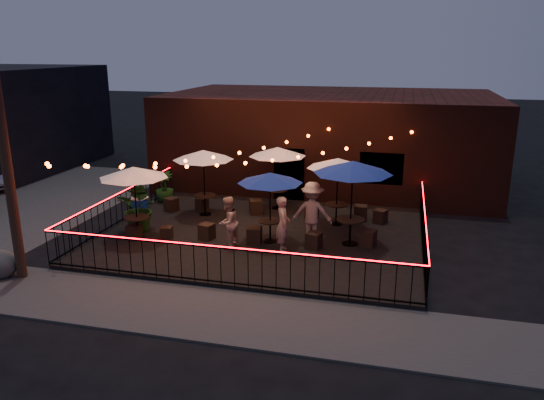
{
  "coord_description": "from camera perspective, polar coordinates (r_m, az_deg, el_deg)",
  "views": [
    {
      "loc": [
        4.24,
        -13.61,
        5.93
      ],
      "look_at": [
        0.16,
        2.66,
        1.09
      ],
      "focal_mm": 35.0,
      "sensor_mm": 36.0,
      "label": 1
    }
  ],
  "objects": [
    {
      "name": "bistro_chair_1",
      "position": [
        16.88,
        -11.27,
        -3.52
      ],
      "size": [
        0.4,
        0.4,
        0.41
      ],
      "primitive_type": "cube",
      "rotation": [
        0.0,
        0.0,
        3.33
      ],
      "color": "black",
      "rests_on": "patio"
    },
    {
      "name": "bistro_chair_6",
      "position": [
        19.07,
        -1.76,
        -0.74
      ],
      "size": [
        0.58,
        0.58,
        0.52
      ],
      "primitive_type": "cube",
      "rotation": [
        0.0,
        0.0,
        0.44
      ],
      "color": "black",
      "rests_on": "patio"
    },
    {
      "name": "ground",
      "position": [
        15.44,
        -2.99,
        -6.51
      ],
      "size": [
        110.0,
        110.0,
        0.0
      ],
      "primitive_type": "plane",
      "color": "black",
      "rests_on": "ground"
    },
    {
      "name": "cafe_table_1",
      "position": [
        18.66,
        -7.41,
        4.73
      ],
      "size": [
        2.74,
        2.74,
        2.35
      ],
      "rotation": [
        0.0,
        0.0,
        0.35
      ],
      "color": "black",
      "rests_on": "patio"
    },
    {
      "name": "potted_shrub_b",
      "position": [
        18.99,
        -14.26,
        -0.12
      ],
      "size": [
        0.71,
        0.58,
        1.27
      ],
      "primitive_type": "imported",
      "rotation": [
        0.0,
        0.0,
        -0.02
      ],
      "color": "#0B340C",
      "rests_on": "patio"
    },
    {
      "name": "fence_left",
      "position": [
        18.89,
        -15.86,
        -0.72
      ],
      "size": [
        0.04,
        8.0,
        1.04
      ],
      "rotation": [
        0.0,
        0.0,
        1.57
      ],
      "color": "black",
      "rests_on": "patio"
    },
    {
      "name": "bistro_chair_10",
      "position": [
        18.65,
        9.5,
        -1.36
      ],
      "size": [
        0.44,
        0.44,
        0.51
      ],
      "primitive_type": "cube",
      "rotation": [
        0.0,
        0.0,
        0.01
      ],
      "color": "black",
      "rests_on": "patio"
    },
    {
      "name": "patron_a",
      "position": [
        15.42,
        1.18,
        -2.61
      ],
      "size": [
        0.54,
        0.69,
        1.67
      ],
      "primitive_type": "imported",
      "rotation": [
        0.0,
        0.0,
        1.84
      ],
      "color": "#D39E88",
      "rests_on": "patio"
    },
    {
      "name": "cafe_table_3",
      "position": [
        19.28,
        0.6,
        5.12
      ],
      "size": [
        2.7,
        2.7,
        2.31
      ],
      "rotation": [
        0.0,
        0.0,
        0.36
      ],
      "color": "black",
      "rests_on": "patio"
    },
    {
      "name": "cafe_table_4",
      "position": [
        15.73,
        8.69,
        3.38
      ],
      "size": [
        2.41,
        2.41,
        2.59
      ],
      "rotation": [
        0.0,
        0.0,
        0.02
      ],
      "color": "black",
      "rests_on": "patio"
    },
    {
      "name": "cafe_table_5",
      "position": [
        17.59,
        7.11,
        3.85
      ],
      "size": [
        2.56,
        2.56,
        2.28
      ],
      "rotation": [
        0.0,
        0.0,
        0.28
      ],
      "color": "black",
      "rests_on": "patio"
    },
    {
      "name": "bistro_chair_4",
      "position": [
        16.72,
        -7.03,
        -3.37
      ],
      "size": [
        0.5,
        0.5,
        0.48
      ],
      "primitive_type": "cube",
      "rotation": [
        0.0,
        0.0,
        -0.26
      ],
      "color": "black",
      "rests_on": "patio"
    },
    {
      "name": "fence_front",
      "position": [
        13.43,
        -5.53,
        -7.07
      ],
      "size": [
        10.0,
        0.04,
        1.04
      ],
      "color": "black",
      "rests_on": "patio"
    },
    {
      "name": "patron_b",
      "position": [
        15.76,
        -4.76,
        -2.43
      ],
      "size": [
        0.79,
        0.9,
        1.57
      ],
      "primitive_type": "imported",
      "rotation": [
        0.0,
        0.0,
        -1.87
      ],
      "color": "tan",
      "rests_on": "patio"
    },
    {
      "name": "cafe_table_2",
      "position": [
        15.85,
        -0.2,
        2.29
      ],
      "size": [
        2.48,
        2.48,
        2.19
      ],
      "rotation": [
        0.0,
        0.0,
        0.3
      ],
      "color": "black",
      "rests_on": "patio"
    },
    {
      "name": "patio",
      "position": [
        17.2,
        -1.04,
        -3.8
      ],
      "size": [
        10.0,
        8.0,
        0.15
      ],
      "primitive_type": "cube",
      "color": "black",
      "rests_on": "ground"
    },
    {
      "name": "patron_c",
      "position": [
        16.14,
        4.34,
        -1.35
      ],
      "size": [
        1.25,
        0.74,
        1.91
      ],
      "primitive_type": "imported",
      "rotation": [
        0.0,
        0.0,
        3.17
      ],
      "color": "tan",
      "rests_on": "patio"
    },
    {
      "name": "cooler",
      "position": [
        18.99,
        -13.98,
        -0.88
      ],
      "size": [
        0.7,
        0.62,
        0.77
      ],
      "rotation": [
        0.0,
        0.0,
        0.42
      ],
      "color": "#113AC0",
      "rests_on": "patio"
    },
    {
      "name": "bistro_chair_8",
      "position": [
        15.88,
        4.53,
        -4.37
      ],
      "size": [
        0.5,
        0.5,
        0.48
      ],
      "primitive_type": "cube",
      "rotation": [
        0.0,
        0.0,
        -0.26
      ],
      "color": "black",
      "rests_on": "patio"
    },
    {
      "name": "festoon_lights",
      "position": [
        16.54,
        -4.74,
        4.14
      ],
      "size": [
        10.02,
        8.72,
        1.32
      ],
      "color": "#E9400B",
      "rests_on": "ground"
    },
    {
      "name": "bistro_chair_11",
      "position": [
        18.46,
        11.58,
        -1.73
      ],
      "size": [
        0.51,
        0.51,
        0.46
      ],
      "primitive_type": "cube",
      "rotation": [
        0.0,
        0.0,
        2.74
      ],
      "color": "black",
      "rests_on": "patio"
    },
    {
      "name": "bistro_chair_2",
      "position": [
        19.74,
        -10.78,
        -0.48
      ],
      "size": [
        0.54,
        0.54,
        0.49
      ],
      "primitive_type": "cube",
      "rotation": [
        0.0,
        0.0,
        -0.42
      ],
      "color": "black",
      "rests_on": "patio"
    },
    {
      "name": "cafe_table_0",
      "position": [
        16.6,
        -14.67,
        2.8
      ],
      "size": [
        2.52,
        2.52,
        2.31
      ],
      "rotation": [
        0.0,
        0.0,
        0.23
      ],
      "color": "black",
      "rests_on": "patio"
    },
    {
      "name": "fence_right",
      "position": [
        16.49,
        16.0,
        -3.17
      ],
      "size": [
        0.04,
        8.0,
        1.04
      ],
      "rotation": [
        0.0,
        0.0,
        1.57
      ],
      "color": "black",
      "rests_on": "patio"
    },
    {
      "name": "bistro_chair_3",
      "position": [
        19.64,
        -7.53,
        -0.48
      ],
      "size": [
        0.5,
        0.5,
        0.44
      ],
      "primitive_type": "cube",
      "rotation": [
        0.0,
        0.0,
        2.71
      ],
      "color": "black",
      "rests_on": "patio"
    },
    {
      "name": "bistro_chair_9",
      "position": [
        16.24,
        10.3,
        -4.07
      ],
      "size": [
        0.52,
        0.52,
        0.5
      ],
      "primitive_type": "cube",
      "rotation": [
        0.0,
        0.0,
        2.88
      ],
      "color": "black",
      "rests_on": "patio"
    },
    {
      "name": "brick_building",
      "position": [
        24.14,
        6.23,
        6.64
      ],
      "size": [
        14.0,
        8.0,
        4.0
      ],
      "color": "#34150E",
      "rests_on": "ground"
    },
    {
      "name": "utility_pole",
      "position": [
        14.76,
        -27.08,
        6.84
      ],
      "size": [
        0.26,
        0.26,
        8.0
      ],
      "primitive_type": "cylinder",
      "color": "#362216",
      "rests_on": "ground"
    },
    {
      "name": "bistro_chair_0",
      "position": [
        17.15,
        -14.62,
        -3.33
      ],
      "size": [
        0.44,
        0.44,
        0.46
      ],
      "primitive_type": "cube",
      "rotation": [
        0.0,
        0.0,
        -0.16
      ],
      "color": "black",
      "rests_on": "patio"
    },
    {
      "name": "potted_shrub_c",
      "position": [
        20.85,
        -11.5,
        1.39
      ],
      "size": [
        0.76,
        0.76,
        1.21
      ],
      "primitive_type": "imported",
      "rotation": [
        0.0,
        0.0,
        -0.14
      ],
      "color": "#153A10",
      "rests_on": "patio"
    },
    {
      "name": "sidewalk",
      "position": [
        12.65,
        -7.38,
        -11.87
      ],
      "size": [
        18.0,
        2.5,
        0.05
      ],
      "primitive_type": "cube",
      "color": "#3F3C3A",
      "rests_on": "ground"
    },
    {
      "name": "bistro_chair_7",
      "position": [
        18.64,
        4.27,
        -1.27
      ],
      "size": [
        0.51,
        0.51,
        0.45
      ],
      "primitive_type": "cube",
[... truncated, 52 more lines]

